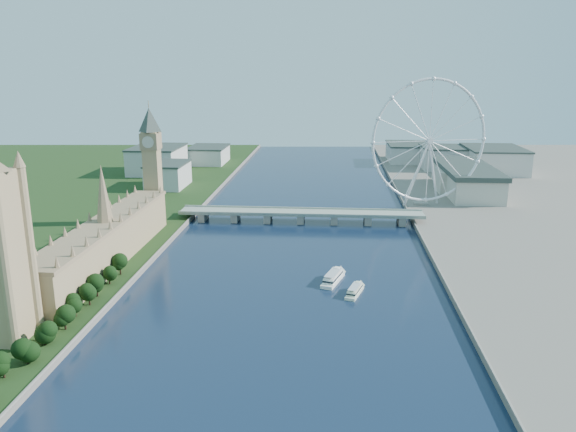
# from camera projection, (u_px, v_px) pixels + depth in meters

# --- Properties ---
(ground) EXTENTS (2000.00, 2000.00, 0.00)m
(ground) POSITION_uv_depth(u_px,v_px,m) (259.00, 423.00, 220.95)
(ground) COLOR #16303F
(ground) RESTS_ON ground
(tree_row) EXTENTS (9.27, 185.27, 22.34)m
(tree_row) POSITION_uv_depth(u_px,v_px,m) (51.00, 326.00, 282.87)
(tree_row) COLOR black
(tree_row) RESTS_ON ground
(parliament_range) EXTENTS (24.00, 200.00, 70.00)m
(parliament_range) POSITION_uv_depth(u_px,v_px,m) (107.00, 242.00, 389.68)
(parliament_range) COLOR tan
(parliament_range) RESTS_ON ground
(big_ben) EXTENTS (20.02, 20.02, 110.00)m
(big_ben) POSITION_uv_depth(u_px,v_px,m) (151.00, 151.00, 481.53)
(big_ben) COLOR tan
(big_ben) RESTS_ON ground
(westminster_bridge) EXTENTS (220.00, 22.00, 9.50)m
(westminster_bridge) POSITION_uv_depth(u_px,v_px,m) (301.00, 215.00, 508.46)
(westminster_bridge) COLOR gray
(westminster_bridge) RESTS_ON ground
(london_eye) EXTENTS (113.60, 39.12, 124.30)m
(london_eye) POSITION_uv_depth(u_px,v_px,m) (429.00, 141.00, 537.06)
(london_eye) COLOR silver
(london_eye) RESTS_ON ground
(county_hall) EXTENTS (54.00, 144.00, 35.00)m
(county_hall) POSITION_uv_depth(u_px,v_px,m) (465.00, 194.00, 622.40)
(county_hall) COLOR beige
(county_hall) RESTS_ON ground
(city_skyline) EXTENTS (505.00, 280.00, 32.00)m
(city_skyline) POSITION_uv_depth(u_px,v_px,m) (341.00, 159.00, 753.62)
(city_skyline) COLOR beige
(city_skyline) RESTS_ON ground
(tour_boat_near) EXTENTS (17.41, 33.22, 7.14)m
(tour_boat_near) POSITION_uv_depth(u_px,v_px,m) (333.00, 282.00, 366.87)
(tour_boat_near) COLOR white
(tour_boat_near) RESTS_ON ground
(tour_boat_far) EXTENTS (14.18, 27.08, 5.77)m
(tour_boat_far) POSITION_uv_depth(u_px,v_px,m) (355.00, 294.00, 346.93)
(tour_boat_far) COLOR silver
(tour_boat_far) RESTS_ON ground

